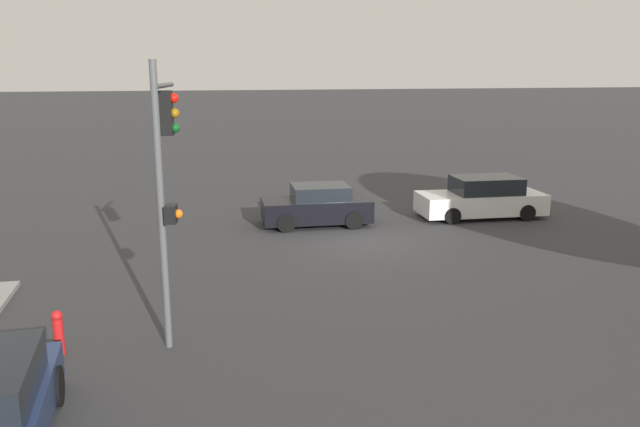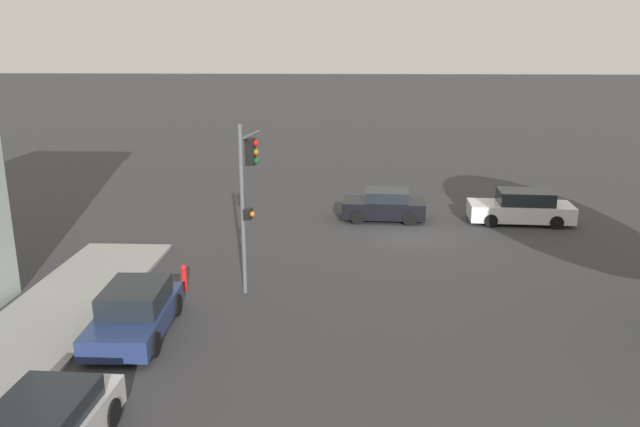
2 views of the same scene
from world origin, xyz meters
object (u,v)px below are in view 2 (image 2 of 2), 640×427
Objects in this scene: crossing_car_0 at (384,206)px; fire_hydrant at (184,277)px; traffic_signal at (247,183)px; crossing_car_1 at (521,208)px; parked_car_0 at (135,312)px.

fire_hydrant is (7.26, 9.15, -0.20)m from crossing_car_0.
traffic_signal is 10.59m from crossing_car_0.
crossing_car_1 reaches higher than crossing_car_0.
crossing_car_1 reaches higher than parked_car_0.
crossing_car_0 is at bearing 68.97° from traffic_signal.
crossing_car_1 is at bearing -146.72° from fire_hydrant.
fire_hydrant is (2.21, 0.35, -3.22)m from traffic_signal.
traffic_signal is at bearing 140.56° from parked_car_0.
crossing_car_0 is at bearing -128.40° from fire_hydrant.
parked_car_0 is at bearing 60.72° from crossing_car_0.
traffic_signal is at bearing 40.03° from crossing_car_1.
crossing_car_0 reaches higher than parked_car_0.
crossing_car_1 is 18.75m from parked_car_0.
parked_car_0 is at bearing -118.39° from traffic_signal.
traffic_signal is 1.44× the size of crossing_car_0.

